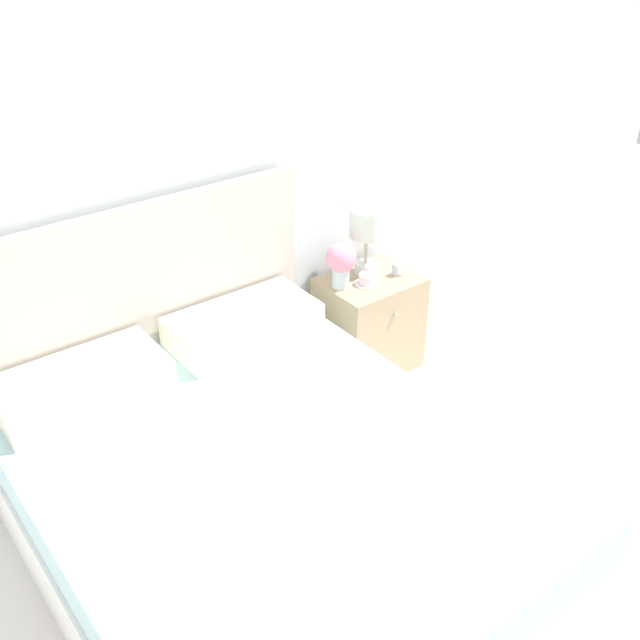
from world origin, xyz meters
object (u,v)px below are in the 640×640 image
at_px(nightstand, 369,323).
at_px(teacup, 366,280).
at_px(bed, 258,493).
at_px(alarm_clock, 399,269).
at_px(flower_vase, 342,262).
at_px(table_lamp, 367,229).

height_order(nightstand, teacup, teacup).
bearing_deg(nightstand, bed, -148.78).
height_order(bed, teacup, bed).
height_order(nightstand, alarm_clock, alarm_clock).
xyz_separation_m(bed, alarm_clock, (1.35, 0.67, 0.30)).
xyz_separation_m(bed, flower_vase, (1.02, 0.75, 0.41)).
bearing_deg(table_lamp, flower_vase, -166.35).
distance_m(nightstand, table_lamp, 0.53).
distance_m(nightstand, teacup, 0.31).
xyz_separation_m(nightstand, table_lamp, (0.03, 0.07, 0.53)).
xyz_separation_m(table_lamp, teacup, (-0.09, -0.11, -0.23)).
relative_size(nightstand, table_lamp, 1.51).
xyz_separation_m(nightstand, alarm_clock, (0.15, -0.05, 0.31)).
relative_size(nightstand, teacup, 4.48).
distance_m(flower_vase, teacup, 0.18).
height_order(flower_vase, alarm_clock, flower_vase).
height_order(flower_vase, teacup, flower_vase).
height_order(bed, flower_vase, bed).
bearing_deg(flower_vase, alarm_clock, -13.34).
distance_m(table_lamp, teacup, 0.27).
height_order(bed, nightstand, bed).
relative_size(flower_vase, teacup, 2.01).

